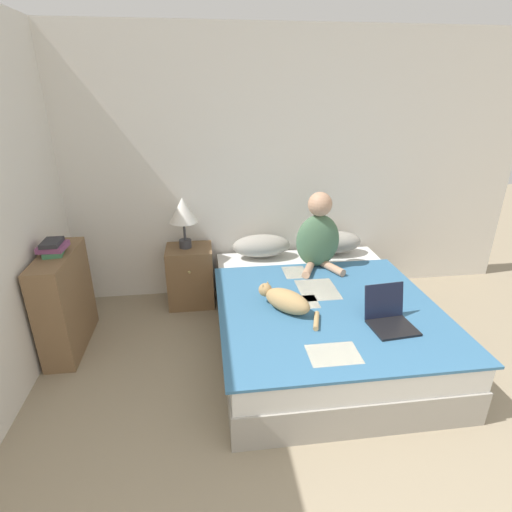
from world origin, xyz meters
name	(u,v)px	position (x,y,z in m)	size (l,w,h in m)	color
wall_back	(276,170)	(0.00, 3.71, 1.27)	(5.05, 0.05, 2.55)	silver
bed	(320,320)	(0.19, 2.60, 0.23)	(1.69, 2.07, 0.46)	#9E998E
pillow_near	(261,246)	(-0.17, 3.47, 0.57)	(0.57, 0.28, 0.22)	gray
pillow_far	(333,242)	(0.56, 3.47, 0.57)	(0.57, 0.28, 0.22)	gray
person_sitting	(318,236)	(0.31, 3.16, 0.77)	(0.40, 0.40, 0.71)	#476B4C
cat_tabby	(286,300)	(-0.15, 2.39, 0.55)	(0.42, 0.51, 0.17)	tan
laptop_open	(390,318)	(0.54, 2.10, 0.52)	(0.33, 0.34, 0.27)	black
nightstand	(191,276)	(-0.89, 3.45, 0.30)	(0.44, 0.40, 0.60)	brown
table_lamp	(183,212)	(-0.92, 3.46, 0.95)	(0.26, 0.26, 0.49)	#38383D
bookshelf	(65,301)	(-1.88, 2.84, 0.42)	(0.24, 0.77, 0.83)	brown
book_stack_top	(53,247)	(-1.88, 2.85, 0.89)	(0.20, 0.22, 0.11)	#3D7A51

